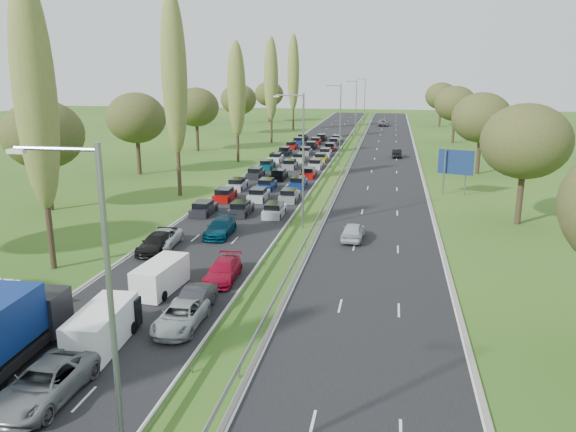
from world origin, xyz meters
The scene contains 23 objects.
ground centered at (4.50, 80.00, 0.00)m, with size 260.00×260.00×0.00m, color #255019.
near_carriageway centered at (-2.25, 82.50, 0.00)m, with size 10.50×215.00×0.04m, color black.
far_carriageway centered at (11.25, 82.50, 0.00)m, with size 10.50×215.00×0.04m, color black.
central_reservation centered at (4.50, 82.50, 0.55)m, with size 2.36×215.00×0.32m.
lamp_columns centered at (4.50, 78.00, 6.00)m, with size 0.18×140.18×12.00m.
poplar_row centered at (-11.50, 68.17, 12.39)m, with size 2.80×127.80×22.44m.
woodland_left centered at (-22.00, 62.63, 7.68)m, with size 8.00×166.00×11.10m.
woodland_right centered at (24.00, 66.67, 7.68)m, with size 8.00×153.00×11.10m.
traffic_queue_fill centered at (-2.28, 77.58, 0.44)m, with size 9.06×67.00×0.80m.
near_car_2 centered at (-5.77, 35.28, 0.69)m, with size 2.23×4.84×1.35m, color silver.
near_car_3 centered at (-5.75, 34.00, 0.72)m, with size 1.95×4.80×1.39m, color black.
near_car_6 centered at (-2.11, 13.66, 0.79)m, with size 2.56×5.56×1.55m, color slate.
near_car_7 centered at (-2.10, 39.10, 0.74)m, with size 2.02×4.96×1.44m, color #05344D.
near_car_9 centered at (1.16, 23.56, 0.74)m, with size 1.52×4.35×1.43m, color black.
near_car_10 centered at (1.08, 21.43, 0.68)m, with size 2.19×4.75×1.32m, color #9EA4A7.
near_car_11 centered at (1.26, 28.91, 0.71)m, with size 1.92×4.73×1.37m, color maroon.
far_car_0 centered at (9.28, 39.98, 0.76)m, with size 1.76×4.37×1.49m, color #B4B9BF.
far_car_1 centered at (13.01, 88.42, 0.71)m, with size 1.46×4.19×1.38m, color black.
far_car_2 centered at (9.67, 144.07, 0.81)m, with size 2.61×5.66×1.57m, color slate.
white_van_front centered at (-2.07, 18.86, 1.06)m, with size 2.02×5.15×2.07m.
white_van_rear centered at (-2.12, 26.55, 0.99)m, with size 1.88×4.81×1.93m.
info_sign centered at (-9.40, 21.53, 1.37)m, with size 1.50×0.16×2.10m.
direction_sign centered at (19.40, 60.01, 3.57)m, with size 3.81×1.40×5.20m.
Camera 1 is at (12.13, -5.61, 13.81)m, focal length 35.00 mm.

